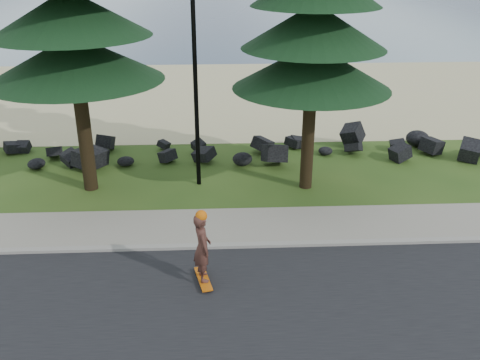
{
  "coord_description": "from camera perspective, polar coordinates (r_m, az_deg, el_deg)",
  "views": [
    {
      "loc": [
        0.6,
        -13.0,
        7.37
      ],
      "look_at": [
        1.22,
        0.0,
        1.54
      ],
      "focal_mm": 40.0,
      "sensor_mm": 36.0,
      "label": 1
    }
  ],
  "objects": [
    {
      "name": "ground",
      "position": [
        14.96,
        -4.68,
        -5.48
      ],
      "size": [
        160.0,
        160.0,
        0.0
      ],
      "primitive_type": "plane",
      "color": "#264515",
      "rests_on": "ground"
    },
    {
      "name": "road",
      "position": [
        11.26,
        -5.32,
        -16.81
      ],
      "size": [
        160.0,
        7.0,
        0.02
      ],
      "primitive_type": "cube",
      "color": "black",
      "rests_on": "ground"
    },
    {
      "name": "kerb",
      "position": [
        14.16,
        -4.78,
        -7.11
      ],
      "size": [
        160.0,
        0.2,
        0.1
      ],
      "primitive_type": "cube",
      "color": "gray",
      "rests_on": "ground"
    },
    {
      "name": "sidewalk",
      "position": [
        15.12,
        -4.66,
        -4.98
      ],
      "size": [
        160.0,
        2.0,
        0.08
      ],
      "primitive_type": "cube",
      "color": "gray",
      "rests_on": "ground"
    },
    {
      "name": "beach_sand",
      "position": [
        28.48,
        -3.88,
        9.08
      ],
      "size": [
        160.0,
        15.0,
        0.01
      ],
      "primitive_type": "cube",
      "color": "#C4BB83",
      "rests_on": "ground"
    },
    {
      "name": "ocean",
      "position": [
        64.43,
        -3.39,
        17.53
      ],
      "size": [
        160.0,
        58.0,
        0.01
      ],
      "primitive_type": "cube",
      "color": "#31455F",
      "rests_on": "ground"
    },
    {
      "name": "seawall_boulders",
      "position": [
        20.02,
        -4.24,
        2.45
      ],
      "size": [
        60.0,
        2.4,
        1.1
      ],
      "primitive_type": null,
      "color": "black",
      "rests_on": "ground"
    },
    {
      "name": "lamp_post",
      "position": [
        16.54,
        -4.86,
        12.75
      ],
      "size": [
        0.25,
        0.14,
        8.14
      ],
      "color": "black",
      "rests_on": "ground"
    },
    {
      "name": "skateboarder",
      "position": [
        12.37,
        -4.05,
        -7.21
      ],
      "size": [
        0.53,
        1.04,
        1.89
      ],
      "rotation": [
        0.0,
        0.0,
        1.79
      ],
      "color": "#C0580B",
      "rests_on": "ground"
    }
  ]
}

